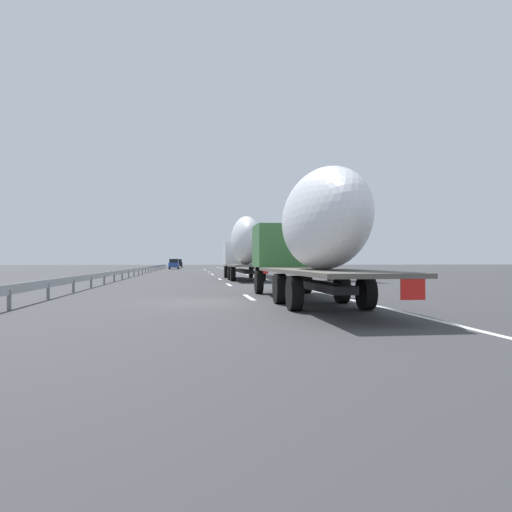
# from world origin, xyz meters

# --- Properties ---
(ground_plane) EXTENTS (260.00, 260.00, 0.00)m
(ground_plane) POSITION_xyz_m (40.00, 0.00, 0.00)
(ground_plane) COLOR #38383A
(lane_stripe_0) EXTENTS (3.20, 0.20, 0.01)m
(lane_stripe_0) POSITION_xyz_m (2.00, -1.80, 0.00)
(lane_stripe_0) COLOR white
(lane_stripe_0) RESTS_ON ground_plane
(lane_stripe_1) EXTENTS (3.20, 0.20, 0.01)m
(lane_stripe_1) POSITION_xyz_m (12.50, -1.80, 0.00)
(lane_stripe_1) COLOR white
(lane_stripe_1) RESTS_ON ground_plane
(lane_stripe_2) EXTENTS (3.20, 0.20, 0.01)m
(lane_stripe_2) POSITION_xyz_m (21.99, -1.80, 0.00)
(lane_stripe_2) COLOR white
(lane_stripe_2) RESTS_ON ground_plane
(lane_stripe_3) EXTENTS (3.20, 0.20, 0.01)m
(lane_stripe_3) POSITION_xyz_m (34.80, -1.80, 0.00)
(lane_stripe_3) COLOR white
(lane_stripe_3) RESTS_ON ground_plane
(lane_stripe_4) EXTENTS (3.20, 0.20, 0.01)m
(lane_stripe_4) POSITION_xyz_m (37.37, -1.80, 0.00)
(lane_stripe_4) COLOR white
(lane_stripe_4) RESTS_ON ground_plane
(lane_stripe_5) EXTENTS (3.20, 0.20, 0.01)m
(lane_stripe_5) POSITION_xyz_m (47.94, -1.80, 0.00)
(lane_stripe_5) COLOR white
(lane_stripe_5) RESTS_ON ground_plane
(lane_stripe_6) EXTENTS (3.20, 0.20, 0.01)m
(lane_stripe_6) POSITION_xyz_m (66.84, -1.80, 0.00)
(lane_stripe_6) COLOR white
(lane_stripe_6) RESTS_ON ground_plane
(lane_stripe_7) EXTENTS (3.20, 0.20, 0.01)m
(lane_stripe_7) POSITION_xyz_m (61.65, -1.80, 0.00)
(lane_stripe_7) COLOR white
(lane_stripe_7) RESTS_ON ground_plane
(lane_stripe_8) EXTENTS (3.20, 0.20, 0.01)m
(lane_stripe_8) POSITION_xyz_m (70.68, -1.80, 0.00)
(lane_stripe_8) COLOR white
(lane_stripe_8) RESTS_ON ground_plane
(edge_line_right) EXTENTS (110.00, 0.20, 0.01)m
(edge_line_right) POSITION_xyz_m (45.00, -5.50, 0.00)
(edge_line_right) COLOR white
(edge_line_right) RESTS_ON ground_plane
(truck_lead) EXTENTS (12.92, 2.55, 4.84)m
(truck_lead) POSITION_xyz_m (20.21, -3.60, 2.69)
(truck_lead) COLOR silver
(truck_lead) RESTS_ON ground_plane
(truck_trailing) EXTENTS (14.34, 2.55, 4.37)m
(truck_trailing) POSITION_xyz_m (-1.23, -3.60, 2.47)
(truck_trailing) COLOR #387038
(truck_trailing) RESTS_ON ground_plane
(car_blue_sedan) EXTENTS (4.76, 1.79, 1.83)m
(car_blue_sedan) POSITION_xyz_m (72.09, 3.60, 0.93)
(car_blue_sedan) COLOR #28479E
(car_blue_sedan) RESTS_ON ground_plane
(car_black_suv) EXTENTS (4.34, 1.82, 1.89)m
(car_black_suv) POSITION_xyz_m (94.18, 3.38, 0.95)
(car_black_suv) COLOR black
(car_black_suv) RESTS_ON ground_plane
(road_sign) EXTENTS (0.10, 0.90, 3.13)m
(road_sign) POSITION_xyz_m (40.66, -6.70, 2.17)
(road_sign) COLOR gray
(road_sign) RESTS_ON ground_plane
(tree_0) EXTENTS (2.53, 2.53, 7.51)m
(tree_0) POSITION_xyz_m (69.98, -10.74, 4.68)
(tree_0) COLOR #472D19
(tree_0) RESTS_ON ground_plane
(tree_1) EXTENTS (2.47, 2.47, 6.82)m
(tree_1) POSITION_xyz_m (63.35, -12.96, 4.34)
(tree_1) COLOR #472D19
(tree_1) RESTS_ON ground_plane
(tree_2) EXTENTS (2.95, 2.95, 5.40)m
(tree_2) POSITION_xyz_m (52.36, -10.82, 3.46)
(tree_2) COLOR #472D19
(tree_2) RESTS_ON ground_plane
(tree_3) EXTENTS (3.46, 3.46, 7.54)m
(tree_3) POSITION_xyz_m (18.16, -9.88, 4.62)
(tree_3) COLOR #472D19
(tree_3) RESTS_ON ground_plane
(guardrail_median) EXTENTS (94.00, 0.10, 0.76)m
(guardrail_median) POSITION_xyz_m (43.00, 6.00, 0.58)
(guardrail_median) COLOR #9EA0A5
(guardrail_median) RESTS_ON ground_plane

